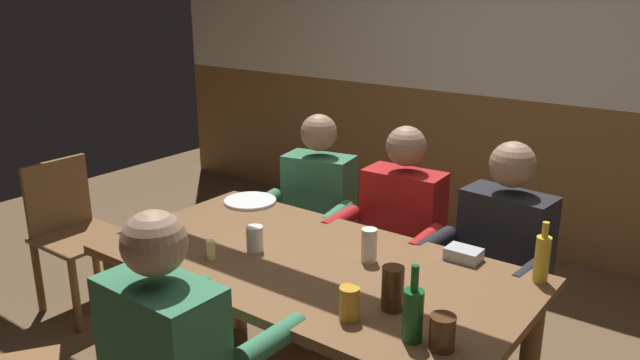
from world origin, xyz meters
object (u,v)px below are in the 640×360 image
Objects in this scene: pint_glass_2 at (393,288)px; pint_glass_3 at (369,245)px; dining_table at (311,284)px; pint_glass_0 at (255,239)px; person_0 at (313,214)px; person_2 at (495,262)px; bottle_0 at (413,313)px; plate_0 at (250,201)px; pint_glass_1 at (442,332)px; condiment_caddy at (464,254)px; table_candle at (211,250)px; bottle_1 at (542,258)px; pint_glass_4 at (349,303)px; person_1 at (396,235)px; chair_empty_far_end at (73,231)px.

pint_glass_2 reaches higher than pint_glass_3.
pint_glass_0 reaches higher than dining_table.
person_0 is 1.04m from person_2.
bottle_0 reaches higher than pint_glass_3.
plate_0 is 1.26m from pint_glass_2.
pint_glass_1 reaches higher than pint_glass_0.
pint_glass_0 reaches higher than condiment_caddy.
table_candle is 1.30m from bottle_1.
pint_glass_4 reaches higher than pint_glass_0.
pint_glass_1 is 0.66m from pint_glass_3.
person_0 reaches higher than pint_glass_1.
pint_glass_1 is (1.06, -0.04, 0.02)m from table_candle.
pint_glass_1 is (0.72, -0.26, 0.16)m from dining_table.
person_2 is at bearing 81.89° from pint_glass_4.
pint_glass_0 is (-0.26, -0.75, 0.17)m from person_1.
bottle_1 is at bearing 138.61° from person_2.
pint_glass_2 is at bearing 86.42° from chair_empty_far_end.
bottle_0 is at bearing 119.10° from person_1.
condiment_caddy is at bearing 144.63° from person_1.
pint_glass_0 is 0.68m from pint_glass_4.
condiment_caddy is at bearing 30.72° from pint_glass_0.
pint_glass_3 is 1.20× the size of pint_glass_4.
table_candle is 0.57× the size of condiment_caddy.
pint_glass_2 is (0.98, -0.83, 0.20)m from person_0.
plate_0 is 0.91m from pint_glass_3.
bottle_1 reaches higher than pint_glass_0.
person_2 reaches higher than pint_glass_3.
plate_0 is (-0.69, -0.31, 0.12)m from person_1.
table_candle is 1.06m from pint_glass_1.
pint_glass_4 reaches higher than condiment_caddy.
bottle_0 is at bearing -106.32° from bottle_1.
person_0 is 1.43m from chair_empty_far_end.
pint_glass_3 is at bearing -159.15° from bottle_1.
bottle_1 is 2.15× the size of pint_glass_1.
person_1 is at bearing 71.14° from pint_glass_0.
person_1 is 8.57× the size of condiment_caddy.
pint_glass_2 is (0.46, -0.83, 0.19)m from person_1.
bottle_1 reaches higher than pint_glass_4.
pint_glass_3 is at bearing 24.32° from pint_glass_0.
chair_empty_far_end is at bearing 177.53° from pint_glass_0.
person_0 is at bearing 118.98° from chair_empty_far_end.
person_1 is 7.55× the size of pint_glass_2.
pint_glass_4 is at bearing -177.37° from bottle_0.
person_2 is at bearing 43.77° from pint_glass_0.
pint_glass_1 is at bearing -1.91° from table_candle.
pint_glass_1 is (1.40, -0.64, 0.05)m from plate_0.
person_2 is 15.02× the size of table_candle.
dining_table is 0.92m from bottle_1.
pint_glass_2 is at bearing -16.81° from dining_table.
pint_glass_4 is at bearing -119.44° from pint_glass_2.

